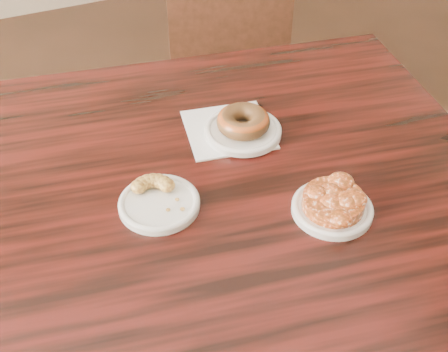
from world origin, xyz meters
name	(u,v)px	position (x,y,z in m)	size (l,w,h in m)	color
cafe_table	(238,311)	(0.04, -0.06, 0.38)	(0.99, 0.99, 0.75)	black
chair_far	(224,57)	(0.43, 0.88, 0.45)	(0.42, 0.42, 0.90)	black
napkin	(228,130)	(0.09, 0.12, 0.75)	(0.17, 0.17, 0.00)	white
plate_donut	(243,131)	(0.11, 0.09, 0.76)	(0.16, 0.16, 0.01)	white
plate_cruller	(159,204)	(-0.11, -0.03, 0.76)	(0.14, 0.14, 0.01)	white
plate_fritter	(332,209)	(0.16, -0.17, 0.76)	(0.14, 0.14, 0.01)	white
glazed_donut	(243,121)	(0.11, 0.09, 0.79)	(0.11, 0.11, 0.04)	maroon
apple_fritter	(334,199)	(0.16, -0.17, 0.78)	(0.15, 0.15, 0.04)	#4F2208
cruller_fragment	(158,196)	(-0.11, -0.03, 0.78)	(0.10, 0.10, 0.03)	brown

